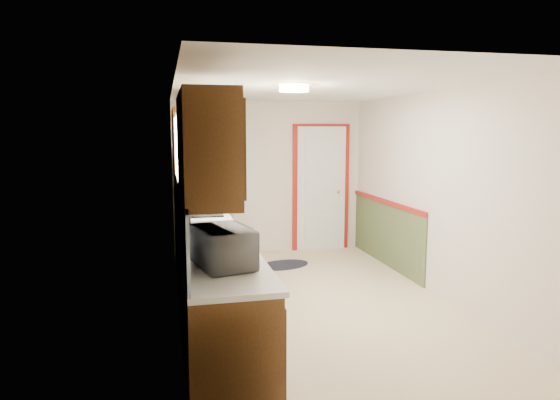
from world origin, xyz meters
TOP-DOWN VIEW (x-y plane):
  - room_shell at (0.00, 0.00)m, footprint 3.20×5.20m
  - kitchen_run at (-1.24, -0.29)m, footprint 0.63×4.00m
  - back_wall_trim at (0.99, 2.21)m, footprint 1.12×2.30m
  - ceiling_fixture at (-0.30, -0.20)m, footprint 0.30×0.30m
  - microwave at (-1.20, -1.63)m, footprint 0.42×0.59m
  - refrigerator at (-1.02, 2.05)m, footprint 0.72×0.72m
  - rug at (0.02, 1.62)m, footprint 0.90×0.71m
  - cooktop at (-1.19, 0.78)m, footprint 0.47×0.56m

SIDE VIEW (x-z plane):
  - rug at x=0.02m, z-range 0.00..0.01m
  - kitchen_run at x=-1.24m, z-range -0.29..1.91m
  - refrigerator at x=-1.02m, z-range 0.00..1.69m
  - back_wall_trim at x=0.99m, z-range -0.15..1.93m
  - cooktop at x=-1.19m, z-range 0.94..0.96m
  - microwave at x=-1.20m, z-range 0.94..1.30m
  - room_shell at x=0.00m, z-range -0.06..2.46m
  - ceiling_fixture at x=-0.30m, z-range 2.33..2.39m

